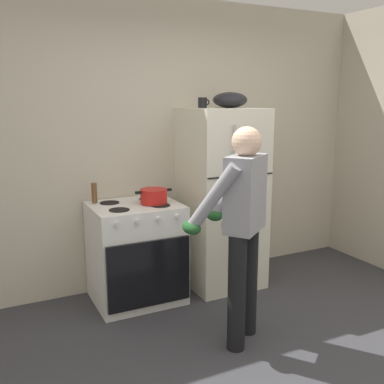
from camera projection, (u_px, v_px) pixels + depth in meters
ground at (285, 381)px, 2.84m from camera, size 8.00×8.00×0.00m
kitchen_wall_back at (165, 145)px, 4.28m from camera, size 6.00×0.10×2.70m
refrigerator at (221, 198)px, 4.23m from camera, size 0.68×0.72×1.70m
stove_range at (136, 253)px, 3.93m from camera, size 0.76×0.67×0.89m
person_cook at (241, 218)px, 3.15m from camera, size 0.63×0.66×1.60m
red_pot at (154, 196)px, 3.86m from camera, size 0.33×0.23×0.13m
coffee_mug at (203, 103)px, 4.01m from camera, size 0.11×0.08×0.10m
pepper_mill at (94, 193)px, 3.87m from camera, size 0.05×0.05×0.17m
mixing_bowl at (230, 100)px, 4.07m from camera, size 0.32×0.32×0.14m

